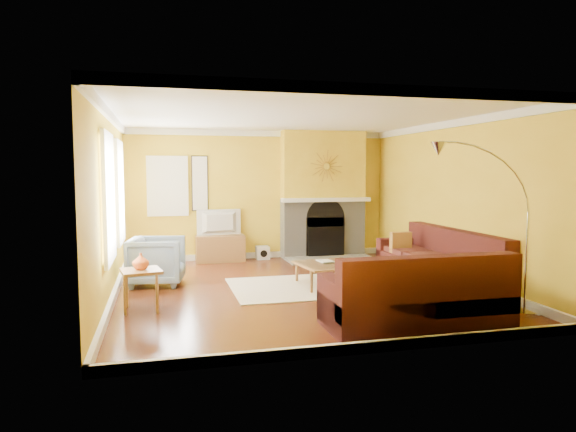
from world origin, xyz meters
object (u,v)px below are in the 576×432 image
object	(u,v)px
sectional_sofa	(392,266)
armchair	(157,261)
media_console	(220,248)
side_table	(141,290)
coffee_table	(329,275)
arc_lamp	(487,232)

from	to	relation	value
sectional_sofa	armchair	distance (m)	3.75
sectional_sofa	media_console	bearing A→B (deg)	121.33
sectional_sofa	side_table	world-z (taller)	sectional_sofa
media_console	armchair	xyz separation A→B (m)	(-1.25, -1.93, 0.12)
coffee_table	media_console	world-z (taller)	media_console
coffee_table	arc_lamp	size ratio (longest dim) A/B	0.43
coffee_table	arc_lamp	distance (m)	2.72
sectional_sofa	media_console	world-z (taller)	sectional_sofa
sectional_sofa	side_table	xyz separation A→B (m)	(-3.59, 0.06, -0.17)
sectional_sofa	side_table	distance (m)	3.59
sectional_sofa	side_table	bearing A→B (deg)	179.10
sectional_sofa	side_table	size ratio (longest dim) A/B	6.88
media_console	side_table	world-z (taller)	side_table
sectional_sofa	coffee_table	distance (m)	1.12
sectional_sofa	armchair	size ratio (longest dim) A/B	4.38
armchair	arc_lamp	world-z (taller)	arc_lamp
media_console	side_table	size ratio (longest dim) A/B	1.78
sectional_sofa	media_console	xyz separation A→B (m)	(-2.15, 3.53, -0.18)
arc_lamp	side_table	bearing A→B (deg)	161.59
media_console	side_table	xyz separation A→B (m)	(-1.44, -3.47, 0.01)
coffee_table	armchair	xyz separation A→B (m)	(-2.69, 0.76, 0.21)
coffee_table	media_console	size ratio (longest dim) A/B	0.96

